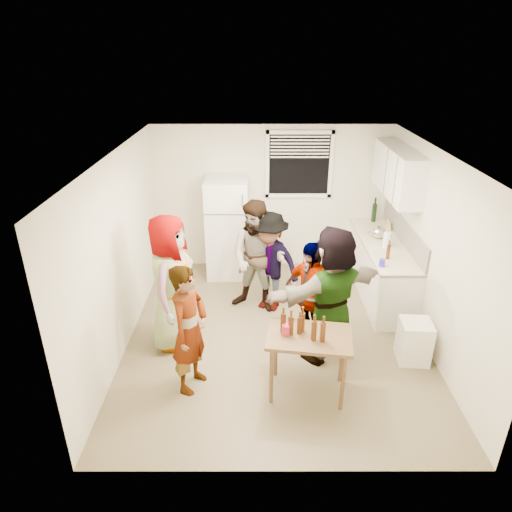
{
  "coord_description": "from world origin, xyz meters",
  "views": [
    {
      "loc": [
        -0.27,
        -5.3,
        3.68
      ],
      "look_at": [
        -0.27,
        0.11,
        1.15
      ],
      "focal_mm": 32.0,
      "sensor_mm": 36.0,
      "label": 1
    }
  ],
  "objects_px": {
    "guest_grey": "(176,342)",
    "beer_bottle_counter": "(387,259)",
    "blue_cup": "(382,266)",
    "guest_back_right": "(269,307)",
    "guest_back_left": "(257,308)",
    "guest_black": "(307,344)",
    "guest_orange": "(327,354)",
    "trash_bin": "(414,343)",
    "serving_table": "(306,391)",
    "wine_bottle": "(373,221)",
    "beer_bottle_table": "(299,333)",
    "guest_stripe": "(193,384)",
    "red_cup": "(286,334)",
    "kettle": "(378,238)",
    "refrigerator": "(227,228)"
  },
  "relations": [
    {
      "from": "guest_grey",
      "to": "beer_bottle_counter",
      "type": "bearing_deg",
      "value": -67.39
    },
    {
      "from": "blue_cup",
      "to": "guest_grey",
      "type": "bearing_deg",
      "value": -169.82
    },
    {
      "from": "guest_back_right",
      "to": "guest_back_left",
      "type": "bearing_deg",
      "value": -141.28
    },
    {
      "from": "guest_black",
      "to": "guest_orange",
      "type": "relative_size",
      "value": 0.84
    },
    {
      "from": "guest_orange",
      "to": "trash_bin",
      "type": "bearing_deg",
      "value": 146.66
    },
    {
      "from": "serving_table",
      "to": "blue_cup",
      "type": "bearing_deg",
      "value": 51.93
    },
    {
      "from": "wine_bottle",
      "to": "beer_bottle_counter",
      "type": "xyz_separation_m",
      "value": [
        -0.15,
        -1.51,
        0.0
      ]
    },
    {
      "from": "beer_bottle_table",
      "to": "guest_stripe",
      "type": "relative_size",
      "value": 0.13
    },
    {
      "from": "beer_bottle_counter",
      "to": "red_cup",
      "type": "height_order",
      "value": "beer_bottle_counter"
    },
    {
      "from": "wine_bottle",
      "to": "guest_back_left",
      "type": "relative_size",
      "value": 0.18
    },
    {
      "from": "blue_cup",
      "to": "guest_stripe",
      "type": "bearing_deg",
      "value": -151.45
    },
    {
      "from": "kettle",
      "to": "guest_back_left",
      "type": "bearing_deg",
      "value": -164.24
    },
    {
      "from": "serving_table",
      "to": "guest_back_left",
      "type": "distance_m",
      "value": 1.92
    },
    {
      "from": "beer_bottle_counter",
      "to": "guest_back_left",
      "type": "xyz_separation_m",
      "value": [
        -1.85,
        0.13,
        -0.9
      ]
    },
    {
      "from": "kettle",
      "to": "beer_bottle_table",
      "type": "bearing_deg",
      "value": -123.62
    },
    {
      "from": "refrigerator",
      "to": "wine_bottle",
      "type": "relative_size",
      "value": 5.42
    },
    {
      "from": "beer_bottle_table",
      "to": "guest_orange",
      "type": "distance_m",
      "value": 1.1
    },
    {
      "from": "refrigerator",
      "to": "red_cup",
      "type": "height_order",
      "value": "refrigerator"
    },
    {
      "from": "guest_back_left",
      "to": "guest_black",
      "type": "relative_size",
      "value": 1.14
    },
    {
      "from": "blue_cup",
      "to": "guest_back_right",
      "type": "distance_m",
      "value": 1.82
    },
    {
      "from": "red_cup",
      "to": "guest_black",
      "type": "height_order",
      "value": "red_cup"
    },
    {
      "from": "blue_cup",
      "to": "wine_bottle",
      "type": "bearing_deg",
      "value": 80.51
    },
    {
      "from": "serving_table",
      "to": "guest_black",
      "type": "xyz_separation_m",
      "value": [
        0.1,
        0.91,
        0.0
      ]
    },
    {
      "from": "blue_cup",
      "to": "trash_bin",
      "type": "xyz_separation_m",
      "value": [
        0.26,
        -0.87,
        -0.65
      ]
    },
    {
      "from": "guest_stripe",
      "to": "guest_back_left",
      "type": "xyz_separation_m",
      "value": [
        0.77,
        1.72,
        0.0
      ]
    },
    {
      "from": "serving_table",
      "to": "guest_grey",
      "type": "height_order",
      "value": "serving_table"
    },
    {
      "from": "serving_table",
      "to": "red_cup",
      "type": "height_order",
      "value": "red_cup"
    },
    {
      "from": "red_cup",
      "to": "guest_grey",
      "type": "distance_m",
      "value": 1.86
    },
    {
      "from": "kettle",
      "to": "guest_grey",
      "type": "distance_m",
      "value": 3.48
    },
    {
      "from": "beer_bottle_table",
      "to": "guest_back_right",
      "type": "distance_m",
      "value": 1.99
    },
    {
      "from": "wine_bottle",
      "to": "guest_black",
      "type": "height_order",
      "value": "wine_bottle"
    },
    {
      "from": "wine_bottle",
      "to": "guest_back_right",
      "type": "bearing_deg",
      "value": -143.6
    },
    {
      "from": "guest_back_left",
      "to": "guest_black",
      "type": "xyz_separation_m",
      "value": [
        0.66,
        -0.92,
        0.0
      ]
    },
    {
      "from": "trash_bin",
      "to": "guest_back_left",
      "type": "distance_m",
      "value": 2.34
    },
    {
      "from": "beer_bottle_counter",
      "to": "red_cup",
      "type": "relative_size",
      "value": 1.73
    },
    {
      "from": "wine_bottle",
      "to": "serving_table",
      "type": "bearing_deg",
      "value": -114.08
    },
    {
      "from": "trash_bin",
      "to": "guest_stripe",
      "type": "xyz_separation_m",
      "value": [
        -2.74,
        -0.48,
        -0.25
      ]
    },
    {
      "from": "refrigerator",
      "to": "guest_back_right",
      "type": "xyz_separation_m",
      "value": [
        0.67,
        -1.16,
        -0.85
      ]
    },
    {
      "from": "blue_cup",
      "to": "guest_back_left",
      "type": "distance_m",
      "value": 1.96
    },
    {
      "from": "beer_bottle_table",
      "to": "red_cup",
      "type": "xyz_separation_m",
      "value": [
        -0.15,
        -0.02,
        0.0
      ]
    },
    {
      "from": "beer_bottle_counter",
      "to": "beer_bottle_table",
      "type": "xyz_separation_m",
      "value": [
        -1.39,
        -1.65,
        -0.12
      ]
    },
    {
      "from": "refrigerator",
      "to": "kettle",
      "type": "relative_size",
      "value": 6.67
    },
    {
      "from": "guest_back_left",
      "to": "guest_orange",
      "type": "bearing_deg",
      "value": -31.33
    },
    {
      "from": "guest_stripe",
      "to": "guest_orange",
      "type": "xyz_separation_m",
      "value": [
        1.67,
        0.57,
        0.0
      ]
    },
    {
      "from": "guest_stripe",
      "to": "guest_orange",
      "type": "distance_m",
      "value": 1.77
    },
    {
      "from": "trash_bin",
      "to": "beer_bottle_table",
      "type": "relative_size",
      "value": 2.71
    },
    {
      "from": "guest_back_left",
      "to": "kettle",
      "type": "bearing_deg",
      "value": 39.14
    },
    {
      "from": "guest_orange",
      "to": "red_cup",
      "type": "bearing_deg",
      "value": 19.75
    },
    {
      "from": "trash_bin",
      "to": "guest_stripe",
      "type": "bearing_deg",
      "value": -170.12
    },
    {
      "from": "red_cup",
      "to": "guest_grey",
      "type": "relative_size",
      "value": 0.07
    }
  ]
}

